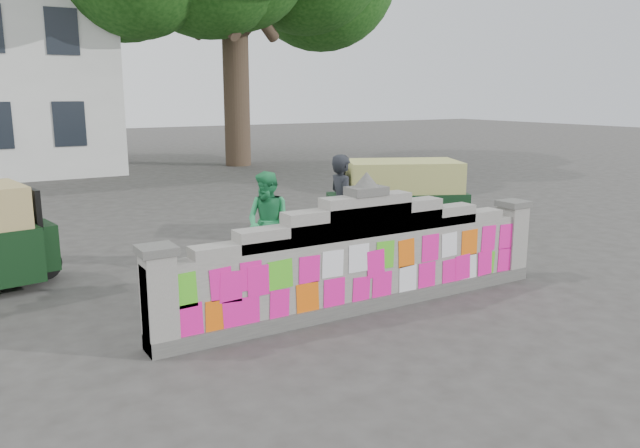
# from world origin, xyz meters

# --- Properties ---
(ground) EXTENTS (100.00, 100.00, 0.00)m
(ground) POSITION_xyz_m (0.00, 0.00, 0.00)
(ground) COLOR #383533
(ground) RESTS_ON ground
(parapet_wall) EXTENTS (6.48, 0.44, 2.01)m
(parapet_wall) POSITION_xyz_m (-0.00, -0.01, 0.75)
(parapet_wall) COLOR #4C4C49
(parapet_wall) RESTS_ON ground
(cyclist_bike) EXTENTS (2.10, 0.94, 1.06)m
(cyclist_bike) POSITION_xyz_m (0.85, 1.92, 0.53)
(cyclist_bike) COLOR black
(cyclist_bike) RESTS_ON ground
(cyclist_rider) EXTENTS (0.51, 0.70, 1.81)m
(cyclist_rider) POSITION_xyz_m (0.85, 1.92, 0.90)
(cyclist_rider) COLOR black
(cyclist_rider) RESTS_ON ground
(pedestrian) EXTENTS (1.02, 1.08, 1.77)m
(pedestrian) POSITION_xyz_m (-0.33, 2.43, 0.89)
(pedestrian) COLOR #2B9F5B
(pedestrian) RESTS_ON ground
(rickshaw_right) EXTENTS (3.09, 2.36, 1.67)m
(rickshaw_right) POSITION_xyz_m (3.30, 3.41, 0.87)
(rickshaw_right) COLOR black
(rickshaw_right) RESTS_ON ground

